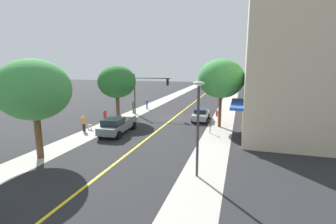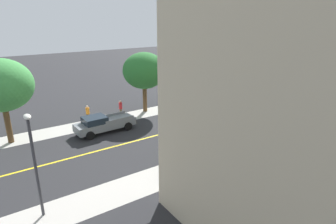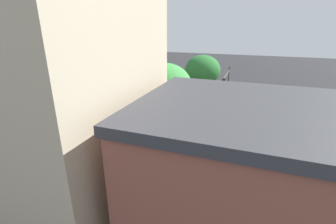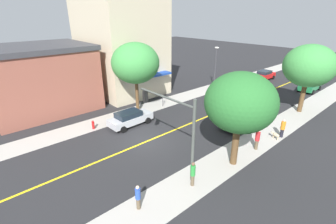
{
  "view_description": "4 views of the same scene",
  "coord_description": "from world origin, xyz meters",
  "px_view_note": "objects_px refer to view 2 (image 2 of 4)",
  "views": [
    {
      "loc": [
        -8.38,
        31.4,
        6.95
      ],
      "look_at": [
        -0.82,
        5.78,
        1.85
      ],
      "focal_mm": 26.62,
      "sensor_mm": 36.0,
      "label": 1
    },
    {
      "loc": [
        -20.96,
        18.49,
        10.61
      ],
      "look_at": [
        0.99,
        3.49,
        1.66
      ],
      "focal_mm": 30.51,
      "sensor_mm": 36.0,
      "label": 2
    },
    {
      "loc": [
        -25.33,
        -4.09,
        10.65
      ],
      "look_at": [
        -0.94,
        4.92,
        1.07
      ],
      "focal_mm": 25.36,
      "sensor_mm": 36.0,
      "label": 3
    },
    {
      "loc": [
        14.87,
        -10.9,
        10.34
      ],
      "look_at": [
        -1.84,
        4.04,
        1.06
      ],
      "focal_mm": 25.76,
      "sensor_mm": 36.0,
      "label": 4
    }
  ],
  "objects_px": {
    "traffic_light_mast": "(184,79)",
    "silver_sedan_left_curb": "(222,129)",
    "pedestrian_orange_shirt": "(88,113)",
    "small_dog": "(96,116)",
    "parking_meter": "(184,151)",
    "street_tree_left_near": "(1,85)",
    "grey_pickup_truck": "(103,124)",
    "pedestrian_green_shirt": "(175,99)",
    "street_lamp": "(34,155)",
    "street_tree_right_corner": "(144,71)",
    "pedestrian_blue_shirt": "(202,96)",
    "fire_hydrant": "(258,131)",
    "street_tree_left_far": "(224,89)",
    "pedestrian_red_shirt": "(121,108)"
  },
  "relations": [
    {
      "from": "traffic_light_mast",
      "to": "silver_sedan_left_curb",
      "type": "distance_m",
      "value": 8.68
    },
    {
      "from": "pedestrian_orange_shirt",
      "to": "small_dog",
      "type": "relative_size",
      "value": 2.01
    },
    {
      "from": "parking_meter",
      "to": "traffic_light_mast",
      "type": "height_order",
      "value": "traffic_light_mast"
    },
    {
      "from": "street_tree_left_near",
      "to": "grey_pickup_truck",
      "type": "xyz_separation_m",
      "value": [
        -2.44,
        -7.7,
        -4.28
      ]
    },
    {
      "from": "traffic_light_mast",
      "to": "pedestrian_green_shirt",
      "type": "height_order",
      "value": "traffic_light_mast"
    },
    {
      "from": "street_tree_left_near",
      "to": "grey_pickup_truck",
      "type": "distance_m",
      "value": 9.14
    },
    {
      "from": "street_tree_left_near",
      "to": "street_lamp",
      "type": "bearing_deg",
      "value": -179.1
    },
    {
      "from": "grey_pickup_truck",
      "to": "pedestrian_orange_shirt",
      "type": "distance_m",
      "value": 3.84
    },
    {
      "from": "traffic_light_mast",
      "to": "street_tree_right_corner",
      "type": "bearing_deg",
      "value": -124.86
    },
    {
      "from": "street_lamp",
      "to": "grey_pickup_truck",
      "type": "bearing_deg",
      "value": -38.27
    },
    {
      "from": "pedestrian_green_shirt",
      "to": "parking_meter",
      "type": "bearing_deg",
      "value": 146.37
    },
    {
      "from": "street_tree_left_near",
      "to": "small_dog",
      "type": "distance_m",
      "value": 9.62
    },
    {
      "from": "silver_sedan_left_curb",
      "to": "pedestrian_blue_shirt",
      "type": "distance_m",
      "value": 11.14
    },
    {
      "from": "parking_meter",
      "to": "grey_pickup_truck",
      "type": "xyz_separation_m",
      "value": [
        9.1,
        2.72,
        -0.04
      ]
    },
    {
      "from": "fire_hydrant",
      "to": "street_lamp",
      "type": "height_order",
      "value": "street_lamp"
    },
    {
      "from": "street_tree_left_far",
      "to": "pedestrian_blue_shirt",
      "type": "xyz_separation_m",
      "value": [
        12.07,
        -8.46,
        -4.58
      ]
    },
    {
      "from": "street_tree_left_far",
      "to": "pedestrian_orange_shirt",
      "type": "bearing_deg",
      "value": 23.94
    },
    {
      "from": "parking_meter",
      "to": "pedestrian_orange_shirt",
      "type": "height_order",
      "value": "pedestrian_orange_shirt"
    },
    {
      "from": "small_dog",
      "to": "pedestrian_green_shirt",
      "type": "bearing_deg",
      "value": 100.59
    },
    {
      "from": "pedestrian_red_shirt",
      "to": "parking_meter",
      "type": "bearing_deg",
      "value": 121.98
    },
    {
      "from": "pedestrian_red_shirt",
      "to": "traffic_light_mast",
      "type": "bearing_deg",
      "value": -166.23
    },
    {
      "from": "traffic_light_mast",
      "to": "small_dog",
      "type": "bearing_deg",
      "value": -106.62
    },
    {
      "from": "street_tree_right_corner",
      "to": "parking_meter",
      "type": "bearing_deg",
      "value": 163.08
    },
    {
      "from": "street_lamp",
      "to": "small_dog",
      "type": "xyz_separation_m",
      "value": [
        13.13,
        -8.1,
        -3.32
      ]
    },
    {
      "from": "street_tree_left_far",
      "to": "pedestrian_red_shirt",
      "type": "height_order",
      "value": "street_tree_left_far"
    },
    {
      "from": "parking_meter",
      "to": "pedestrian_orange_shirt",
      "type": "distance_m",
      "value": 13.25
    },
    {
      "from": "fire_hydrant",
      "to": "traffic_light_mast",
      "type": "relative_size",
      "value": 0.15
    },
    {
      "from": "pedestrian_green_shirt",
      "to": "small_dog",
      "type": "distance_m",
      "value": 10.02
    },
    {
      "from": "silver_sedan_left_curb",
      "to": "pedestrian_green_shirt",
      "type": "bearing_deg",
      "value": -103.24
    },
    {
      "from": "small_dog",
      "to": "pedestrian_orange_shirt",
      "type": "bearing_deg",
      "value": -91.73
    },
    {
      "from": "traffic_light_mast",
      "to": "pedestrian_red_shirt",
      "type": "xyz_separation_m",
      "value": [
        2.64,
        6.73,
        -2.85
      ]
    },
    {
      "from": "fire_hydrant",
      "to": "pedestrian_green_shirt",
      "type": "xyz_separation_m",
      "value": [
        11.91,
        1.05,
        0.51
      ]
    },
    {
      "from": "street_tree_left_near",
      "to": "traffic_light_mast",
      "type": "bearing_deg",
      "value": -95.37
    },
    {
      "from": "street_tree_left_near",
      "to": "pedestrian_green_shirt",
      "type": "relative_size",
      "value": 4.27
    },
    {
      "from": "pedestrian_blue_shirt",
      "to": "small_dog",
      "type": "bearing_deg",
      "value": 136.79
    },
    {
      "from": "street_tree_right_corner",
      "to": "pedestrian_green_shirt",
      "type": "bearing_deg",
      "value": -94.58
    },
    {
      "from": "pedestrian_blue_shirt",
      "to": "street_tree_left_near",
      "type": "bearing_deg",
      "value": 141.88
    },
    {
      "from": "street_tree_left_near",
      "to": "pedestrian_orange_shirt",
      "type": "bearing_deg",
      "value": -79.5
    },
    {
      "from": "fire_hydrant",
      "to": "pedestrian_red_shirt",
      "type": "distance_m",
      "value": 14.82
    },
    {
      "from": "street_lamp",
      "to": "pedestrian_orange_shirt",
      "type": "bearing_deg",
      "value": -28.79
    },
    {
      "from": "silver_sedan_left_curb",
      "to": "street_tree_left_near",
      "type": "bearing_deg",
      "value": -32.73
    },
    {
      "from": "street_tree_right_corner",
      "to": "pedestrian_blue_shirt",
      "type": "xyz_separation_m",
      "value": [
        -1.0,
        -7.83,
        -3.93
      ]
    },
    {
      "from": "street_tree_left_near",
      "to": "fire_hydrant",
      "type": "xyz_separation_m",
      "value": [
        -11.37,
        -19.32,
        -4.73
      ]
    },
    {
      "from": "street_tree_left_far",
      "to": "pedestrian_blue_shirt",
      "type": "height_order",
      "value": "street_tree_left_far"
    },
    {
      "from": "small_dog",
      "to": "street_tree_right_corner",
      "type": "bearing_deg",
      "value": 101.25
    },
    {
      "from": "pedestrian_green_shirt",
      "to": "silver_sedan_left_curb",
      "type": "bearing_deg",
      "value": 168.16
    },
    {
      "from": "street_tree_left_near",
      "to": "street_tree_right_corner",
      "type": "height_order",
      "value": "street_tree_left_near"
    },
    {
      "from": "parking_meter",
      "to": "pedestrian_green_shirt",
      "type": "bearing_deg",
      "value": -33.02
    },
    {
      "from": "traffic_light_mast",
      "to": "silver_sedan_left_curb",
      "type": "bearing_deg",
      "value": -11.39
    },
    {
      "from": "pedestrian_red_shirt",
      "to": "pedestrian_orange_shirt",
      "type": "xyz_separation_m",
      "value": [
        0.43,
        3.6,
        -0.05
      ]
    }
  ]
}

